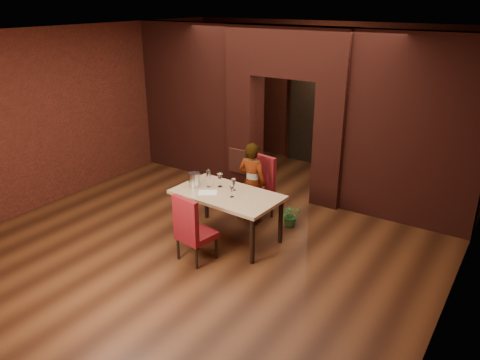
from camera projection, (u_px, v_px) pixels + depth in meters
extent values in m
plane|color=#482512|center=(228.00, 229.00, 7.93)|extent=(8.00, 8.00, 0.00)
cube|color=silver|center=(226.00, 32.00, 6.75)|extent=(7.00, 8.00, 0.04)
cube|color=maroon|center=(329.00, 96.00, 10.45)|extent=(7.00, 0.04, 3.20)
cube|color=maroon|center=(80.00, 111.00, 9.13)|extent=(0.04, 8.00, 3.20)
cube|color=maroon|center=(469.00, 185.00, 5.56)|extent=(0.04, 8.00, 3.20)
cube|color=maroon|center=(245.00, 129.00, 9.55)|extent=(0.55, 0.55, 2.30)
cube|color=maroon|center=(332.00, 144.00, 8.58)|extent=(0.55, 0.55, 2.30)
cube|color=maroon|center=(290.00, 51.00, 8.47)|extent=(2.45, 0.55, 0.90)
cube|color=maroon|center=(190.00, 100.00, 10.10)|extent=(2.28, 0.35, 3.20)
cube|color=maroon|center=(415.00, 132.00, 7.69)|extent=(2.28, 0.35, 3.20)
cube|color=#97402C|center=(237.00, 161.00, 9.54)|extent=(0.40, 0.03, 0.50)
cube|color=black|center=(310.00, 118.00, 10.81)|extent=(0.90, 0.08, 2.10)
cube|color=black|center=(310.00, 119.00, 10.78)|extent=(1.02, 0.04, 2.22)
cube|color=tan|center=(227.00, 216.00, 7.51)|extent=(1.75, 1.04, 0.80)
cube|color=maroon|center=(255.00, 188.00, 8.16)|extent=(0.59, 0.59, 1.11)
cube|color=maroon|center=(196.00, 227.00, 6.86)|extent=(0.55, 0.55, 1.05)
imported|color=white|center=(252.00, 182.00, 8.01)|extent=(0.53, 0.36, 1.42)
cube|color=silver|center=(208.00, 192.00, 7.38)|extent=(0.36, 0.34, 0.00)
cylinder|color=silver|center=(194.00, 180.00, 7.57)|extent=(0.19, 0.19, 0.23)
cylinder|color=white|center=(209.00, 178.00, 7.56)|extent=(0.07, 0.07, 0.30)
imported|color=#2B6929|center=(291.00, 215.00, 8.00)|extent=(0.47, 0.47, 0.40)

